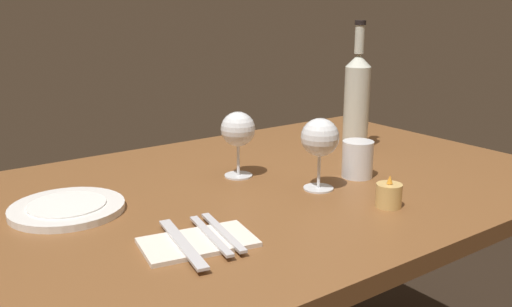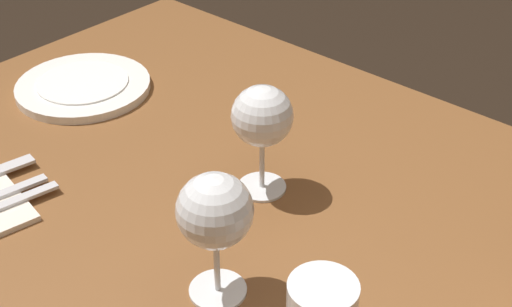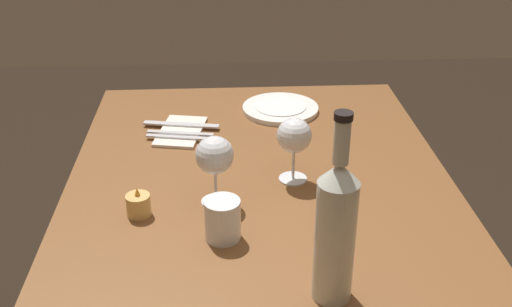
{
  "view_description": "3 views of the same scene",
  "coord_description": "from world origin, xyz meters",
  "px_view_note": "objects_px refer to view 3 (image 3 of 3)",
  "views": [
    {
      "loc": [
        0.75,
        0.96,
        1.14
      ],
      "look_at": [
        0.02,
        -0.05,
        0.8
      ],
      "focal_mm": 38.83,
      "sensor_mm": 36.0,
      "label": 1
    },
    {
      "loc": [
        -0.46,
        0.52,
        1.33
      ],
      "look_at": [
        0.06,
        -0.06,
        0.8
      ],
      "focal_mm": 50.93,
      "sensor_mm": 36.0,
      "label": 2
    },
    {
      "loc": [
        -1.19,
        0.08,
        1.47
      ],
      "look_at": [
        0.05,
        0.01,
        0.82
      ],
      "focal_mm": 43.44,
      "sensor_mm": 36.0,
      "label": 3
    }
  ],
  "objects_px": {
    "wine_bottle": "(335,229)",
    "water_tumbler": "(223,221)",
    "fork_inner": "(180,133)",
    "wine_glass_right": "(215,157)",
    "dinner_plate": "(280,108)",
    "votive_candle": "(139,206)",
    "fork_outer": "(180,137)",
    "folded_napkin": "(181,131)",
    "wine_glass_left": "(294,137)",
    "table_knife": "(181,125)"
  },
  "relations": [
    {
      "from": "votive_candle",
      "to": "fork_outer",
      "type": "distance_m",
      "value": 0.36
    },
    {
      "from": "water_tumbler",
      "to": "dinner_plate",
      "type": "relative_size",
      "value": 0.39
    },
    {
      "from": "table_knife",
      "to": "water_tumbler",
      "type": "bearing_deg",
      "value": -168.23
    },
    {
      "from": "water_tumbler",
      "to": "fork_inner",
      "type": "distance_m",
      "value": 0.48
    },
    {
      "from": "wine_bottle",
      "to": "fork_inner",
      "type": "xyz_separation_m",
      "value": [
        0.65,
        0.3,
        -0.13
      ]
    },
    {
      "from": "votive_candle",
      "to": "dinner_plate",
      "type": "xyz_separation_m",
      "value": [
        0.53,
        -0.35,
        -0.02
      ]
    },
    {
      "from": "folded_napkin",
      "to": "fork_inner",
      "type": "distance_m",
      "value": 0.03
    },
    {
      "from": "folded_napkin",
      "to": "votive_candle",
      "type": "bearing_deg",
      "value": 170.35
    },
    {
      "from": "wine_bottle",
      "to": "dinner_plate",
      "type": "distance_m",
      "value": 0.82
    },
    {
      "from": "wine_glass_right",
      "to": "folded_napkin",
      "type": "xyz_separation_m",
      "value": [
        0.36,
        0.1,
        -0.11
      ]
    },
    {
      "from": "folded_napkin",
      "to": "wine_glass_left",
      "type": "bearing_deg",
      "value": -134.4
    },
    {
      "from": "wine_glass_left",
      "to": "water_tumbler",
      "type": "xyz_separation_m",
      "value": [
        -0.22,
        0.17,
        -0.07
      ]
    },
    {
      "from": "wine_glass_left",
      "to": "votive_candle",
      "type": "xyz_separation_m",
      "value": [
        -0.13,
        0.34,
        -0.09
      ]
    },
    {
      "from": "fork_outer",
      "to": "votive_candle",
      "type": "bearing_deg",
      "value": 169.0
    },
    {
      "from": "wine_bottle",
      "to": "water_tumbler",
      "type": "bearing_deg",
      "value": 45.55
    },
    {
      "from": "dinner_plate",
      "to": "folded_napkin",
      "type": "relative_size",
      "value": 1.07
    },
    {
      "from": "folded_napkin",
      "to": "wine_glass_right",
      "type": "bearing_deg",
      "value": -165.17
    },
    {
      "from": "wine_bottle",
      "to": "folded_napkin",
      "type": "distance_m",
      "value": 0.75
    },
    {
      "from": "fork_outer",
      "to": "wine_glass_right",
      "type": "bearing_deg",
      "value": -162.91
    },
    {
      "from": "wine_glass_right",
      "to": "water_tumbler",
      "type": "distance_m",
      "value": 0.15
    },
    {
      "from": "votive_candle",
      "to": "folded_napkin",
      "type": "bearing_deg",
      "value": -9.65
    },
    {
      "from": "wine_glass_right",
      "to": "dinner_plate",
      "type": "distance_m",
      "value": 0.54
    },
    {
      "from": "dinner_plate",
      "to": "fork_outer",
      "type": "bearing_deg",
      "value": 122.61
    },
    {
      "from": "wine_glass_right",
      "to": "votive_candle",
      "type": "height_order",
      "value": "wine_glass_right"
    },
    {
      "from": "water_tumbler",
      "to": "fork_inner",
      "type": "bearing_deg",
      "value": 13.1
    },
    {
      "from": "votive_candle",
      "to": "fork_outer",
      "type": "bearing_deg",
      "value": -11.0
    },
    {
      "from": "wine_bottle",
      "to": "water_tumbler",
      "type": "relative_size",
      "value": 4.07
    },
    {
      "from": "water_tumbler",
      "to": "fork_outer",
      "type": "xyz_separation_m",
      "value": [
        0.44,
        0.11,
        -0.03
      ]
    },
    {
      "from": "fork_inner",
      "to": "table_knife",
      "type": "bearing_deg",
      "value": 0.0
    },
    {
      "from": "water_tumbler",
      "to": "votive_candle",
      "type": "bearing_deg",
      "value": 62.23
    },
    {
      "from": "wine_glass_right",
      "to": "dinner_plate",
      "type": "height_order",
      "value": "wine_glass_right"
    },
    {
      "from": "wine_glass_right",
      "to": "votive_candle",
      "type": "distance_m",
      "value": 0.19
    },
    {
      "from": "folded_napkin",
      "to": "fork_outer",
      "type": "relative_size",
      "value": 1.15
    },
    {
      "from": "water_tumbler",
      "to": "dinner_plate",
      "type": "xyz_separation_m",
      "value": [
        0.62,
        -0.17,
        -0.03
      ]
    },
    {
      "from": "wine_bottle",
      "to": "votive_candle",
      "type": "distance_m",
      "value": 0.47
    },
    {
      "from": "dinner_plate",
      "to": "folded_napkin",
      "type": "height_order",
      "value": "dinner_plate"
    },
    {
      "from": "wine_glass_left",
      "to": "fork_outer",
      "type": "bearing_deg",
      "value": 51.43
    },
    {
      "from": "wine_glass_left",
      "to": "water_tumbler",
      "type": "bearing_deg",
      "value": 143.5
    },
    {
      "from": "wine_bottle",
      "to": "folded_napkin",
      "type": "bearing_deg",
      "value": 23.66
    },
    {
      "from": "wine_glass_left",
      "to": "wine_bottle",
      "type": "xyz_separation_m",
      "value": [
        -0.41,
        -0.02,
        0.03
      ]
    },
    {
      "from": "wine_glass_left",
      "to": "wine_glass_right",
      "type": "height_order",
      "value": "wine_glass_right"
    },
    {
      "from": "water_tumbler",
      "to": "folded_napkin",
      "type": "relative_size",
      "value": 0.42
    },
    {
      "from": "folded_napkin",
      "to": "table_knife",
      "type": "bearing_deg",
      "value": 0.0
    },
    {
      "from": "wine_glass_right",
      "to": "fork_outer",
      "type": "xyz_separation_m",
      "value": [
        0.31,
        0.1,
        -0.1
      ]
    },
    {
      "from": "wine_glass_right",
      "to": "water_tumbler",
      "type": "bearing_deg",
      "value": -174.1
    },
    {
      "from": "water_tumbler",
      "to": "dinner_plate",
      "type": "bearing_deg",
      "value": -15.55
    },
    {
      "from": "water_tumbler",
      "to": "wine_bottle",
      "type": "bearing_deg",
      "value": -134.45
    },
    {
      "from": "wine_glass_right",
      "to": "wine_bottle",
      "type": "height_order",
      "value": "wine_bottle"
    },
    {
      "from": "votive_candle",
      "to": "fork_inner",
      "type": "distance_m",
      "value": 0.38
    },
    {
      "from": "dinner_plate",
      "to": "table_knife",
      "type": "xyz_separation_m",
      "value": [
        -0.1,
        0.28,
        0.0
      ]
    }
  ]
}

